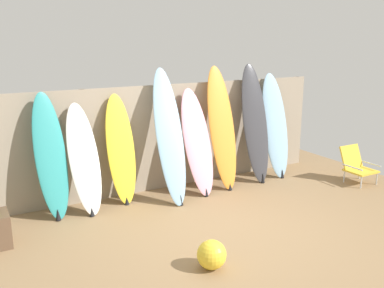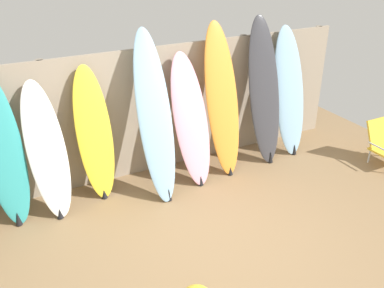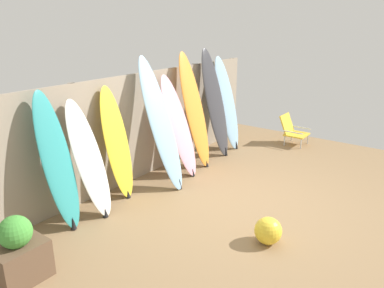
% 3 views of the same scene
% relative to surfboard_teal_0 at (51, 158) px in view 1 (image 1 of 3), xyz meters
% --- Properties ---
extents(ground, '(7.68, 7.68, 0.00)m').
position_rel_surfboard_teal_0_xyz_m(ground, '(2.04, -1.65, -0.90)').
color(ground, '#8E704C').
extents(fence_back, '(6.08, 0.11, 1.80)m').
position_rel_surfboard_teal_0_xyz_m(fence_back, '(2.04, 0.36, 0.00)').
color(fence_back, gray).
rests_on(fence_back, ground).
extents(surfboard_teal_0, '(0.51, 0.52, 1.83)m').
position_rel_surfboard_teal_0_xyz_m(surfboard_teal_0, '(0.00, 0.00, 0.00)').
color(surfboard_teal_0, teal).
rests_on(surfboard_teal_0, ground).
extents(surfboard_white_1, '(0.51, 0.65, 1.63)m').
position_rel_surfboard_teal_0_xyz_m(surfboard_white_1, '(0.47, -0.03, -0.09)').
color(surfboard_white_1, white).
rests_on(surfboard_white_1, ground).
extents(surfboard_yellow_2, '(0.48, 0.44, 1.72)m').
position_rel_surfboard_teal_0_xyz_m(surfboard_yellow_2, '(1.08, 0.07, -0.05)').
color(surfboard_yellow_2, yellow).
rests_on(surfboard_yellow_2, ground).
extents(surfboard_skyblue_3, '(0.53, 0.93, 2.10)m').
position_rel_surfboard_teal_0_xyz_m(surfboard_skyblue_3, '(1.81, -0.17, 0.14)').
color(surfboard_skyblue_3, '#8CB7D6').
rests_on(surfboard_skyblue_3, ground).
extents(surfboard_pink_4, '(0.50, 0.71, 1.74)m').
position_rel_surfboard_teal_0_xyz_m(surfboard_pink_4, '(2.36, -0.11, -0.04)').
color(surfboard_pink_4, pink).
rests_on(surfboard_pink_4, ground).
extents(surfboard_orange_5, '(0.50, 0.69, 2.10)m').
position_rel_surfboard_teal_0_xyz_m(surfboard_orange_5, '(2.87, -0.07, 0.15)').
color(surfboard_orange_5, orange).
rests_on(surfboard_orange_5, ground).
extents(surfboard_charcoal_6, '(0.55, 0.71, 2.11)m').
position_rel_surfboard_teal_0_xyz_m(surfboard_charcoal_6, '(3.60, -0.04, 0.15)').
color(surfboard_charcoal_6, '#38383D').
rests_on(surfboard_charcoal_6, ground).
extents(surfboard_skyblue_7, '(0.56, 0.67, 1.92)m').
position_rel_surfboard_teal_0_xyz_m(surfboard_skyblue_7, '(4.09, -0.02, 0.05)').
color(surfboard_skyblue_7, '#8CB7D6').
rests_on(surfboard_skyblue_7, ground).
extents(beach_chair, '(0.50, 0.56, 0.65)m').
position_rel_surfboard_teal_0_xyz_m(beach_chair, '(5.12, -1.09, -0.57)').
color(beach_chair, silver).
rests_on(beach_chair, ground).
extents(beach_ball, '(0.34, 0.34, 0.34)m').
position_rel_surfboard_teal_0_xyz_m(beach_ball, '(1.23, -2.38, -0.73)').
color(beach_ball, yellow).
rests_on(beach_ball, ground).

